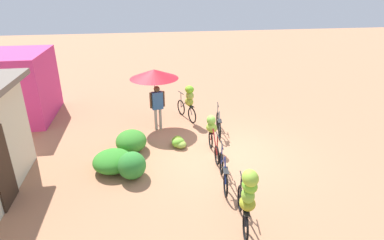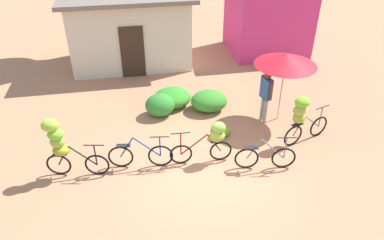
{
  "view_description": "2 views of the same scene",
  "coord_description": "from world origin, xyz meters",
  "px_view_note": "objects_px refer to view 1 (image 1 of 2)",
  "views": [
    {
      "loc": [
        -8.71,
        2.52,
        5.09
      ],
      "look_at": [
        1.25,
        0.86,
        0.76
      ],
      "focal_mm": 29.27,
      "sensor_mm": 36.0,
      "label": 1
    },
    {
      "loc": [
        -1.63,
        -7.2,
        6.33
      ],
      "look_at": [
        -0.11,
        1.11,
        0.88
      ],
      "focal_mm": 34.13,
      "sensor_mm": 36.0,
      "label": 2
    }
  ],
  "objects_px": {
    "bicycle_near_pile": "(223,172)",
    "bicycle_leftmost": "(247,195)",
    "shop_pink": "(14,86)",
    "banana_pile_on_ground": "(178,142)",
    "bicycle_center_loaded": "(212,132)",
    "bicycle_by_shop": "(218,125)",
    "person_vendor": "(157,103)",
    "market_umbrella": "(154,74)",
    "bicycle_rightmost": "(189,100)"
  },
  "relations": [
    {
      "from": "bicycle_near_pile",
      "to": "bicycle_leftmost",
      "type": "bearing_deg",
      "value": -180.0
    },
    {
      "from": "shop_pink",
      "to": "banana_pile_on_ground",
      "type": "bearing_deg",
      "value": -120.19
    },
    {
      "from": "bicycle_near_pile",
      "to": "bicycle_center_loaded",
      "type": "height_order",
      "value": "bicycle_center_loaded"
    },
    {
      "from": "bicycle_leftmost",
      "to": "bicycle_near_pile",
      "type": "xyz_separation_m",
      "value": [
        1.9,
        0.0,
        -0.64
      ]
    },
    {
      "from": "bicycle_by_shop",
      "to": "person_vendor",
      "type": "height_order",
      "value": "person_vendor"
    },
    {
      "from": "bicycle_center_loaded",
      "to": "person_vendor",
      "type": "relative_size",
      "value": 0.97
    },
    {
      "from": "bicycle_leftmost",
      "to": "bicycle_near_pile",
      "type": "height_order",
      "value": "bicycle_leftmost"
    },
    {
      "from": "market_umbrella",
      "to": "bicycle_by_shop",
      "type": "xyz_separation_m",
      "value": [
        -1.26,
        -2.24,
        -1.7
      ]
    },
    {
      "from": "bicycle_by_shop",
      "to": "bicycle_rightmost",
      "type": "xyz_separation_m",
      "value": [
        1.35,
        0.92,
        0.56
      ]
    },
    {
      "from": "bicycle_center_loaded",
      "to": "banana_pile_on_ground",
      "type": "distance_m",
      "value": 1.32
    },
    {
      "from": "bicycle_by_shop",
      "to": "banana_pile_on_ground",
      "type": "relative_size",
      "value": 2.1
    },
    {
      "from": "market_umbrella",
      "to": "bicycle_rightmost",
      "type": "height_order",
      "value": "market_umbrella"
    },
    {
      "from": "shop_pink",
      "to": "bicycle_by_shop",
      "type": "height_order",
      "value": "shop_pink"
    },
    {
      "from": "bicycle_leftmost",
      "to": "bicycle_by_shop",
      "type": "height_order",
      "value": "bicycle_leftmost"
    },
    {
      "from": "bicycle_near_pile",
      "to": "bicycle_by_shop",
      "type": "height_order",
      "value": "bicycle_by_shop"
    },
    {
      "from": "bicycle_leftmost",
      "to": "bicycle_by_shop",
      "type": "distance_m",
      "value": 5.18
    },
    {
      "from": "shop_pink",
      "to": "bicycle_center_loaded",
      "type": "bearing_deg",
      "value": -119.7
    },
    {
      "from": "market_umbrella",
      "to": "bicycle_center_loaded",
      "type": "xyz_separation_m",
      "value": [
        -2.57,
        -1.69,
        -1.33
      ]
    },
    {
      "from": "market_umbrella",
      "to": "person_vendor",
      "type": "distance_m",
      "value": 1.11
    },
    {
      "from": "shop_pink",
      "to": "person_vendor",
      "type": "xyz_separation_m",
      "value": [
        -2.1,
        -5.65,
        -0.3
      ]
    },
    {
      "from": "banana_pile_on_ground",
      "to": "bicycle_rightmost",
      "type": "bearing_deg",
      "value": -18.08
    },
    {
      "from": "shop_pink",
      "to": "bicycle_rightmost",
      "type": "bearing_deg",
      "value": -102.18
    },
    {
      "from": "bicycle_by_shop",
      "to": "person_vendor",
      "type": "relative_size",
      "value": 0.92
    },
    {
      "from": "bicycle_leftmost",
      "to": "person_vendor",
      "type": "height_order",
      "value": "person_vendor"
    },
    {
      "from": "bicycle_near_pile",
      "to": "bicycle_rightmost",
      "type": "distance_m",
      "value": 4.59
    },
    {
      "from": "bicycle_leftmost",
      "to": "bicycle_rightmost",
      "type": "bearing_deg",
      "value": 2.34
    },
    {
      "from": "bicycle_rightmost",
      "to": "bicycle_by_shop",
      "type": "bearing_deg",
      "value": -145.82
    },
    {
      "from": "bicycle_leftmost",
      "to": "bicycle_center_loaded",
      "type": "height_order",
      "value": "bicycle_leftmost"
    },
    {
      "from": "bicycle_center_loaded",
      "to": "person_vendor",
      "type": "bearing_deg",
      "value": 38.61
    },
    {
      "from": "bicycle_near_pile",
      "to": "banana_pile_on_ground",
      "type": "xyz_separation_m",
      "value": [
        2.42,
        0.96,
        -0.21
      ]
    },
    {
      "from": "bicycle_by_shop",
      "to": "person_vendor",
      "type": "bearing_deg",
      "value": 71.38
    },
    {
      "from": "market_umbrella",
      "to": "bicycle_center_loaded",
      "type": "relative_size",
      "value": 1.32
    },
    {
      "from": "shop_pink",
      "to": "person_vendor",
      "type": "height_order",
      "value": "shop_pink"
    },
    {
      "from": "market_umbrella",
      "to": "person_vendor",
      "type": "bearing_deg",
      "value": -174.26
    },
    {
      "from": "bicycle_rightmost",
      "to": "market_umbrella",
      "type": "bearing_deg",
      "value": 93.89
    },
    {
      "from": "shop_pink",
      "to": "bicycle_rightmost",
      "type": "relative_size",
      "value": 2.03
    },
    {
      "from": "banana_pile_on_ground",
      "to": "person_vendor",
      "type": "distance_m",
      "value": 1.86
    },
    {
      "from": "bicycle_near_pile",
      "to": "person_vendor",
      "type": "xyz_separation_m",
      "value": [
        3.94,
        1.54,
        0.7
      ]
    },
    {
      "from": "shop_pink",
      "to": "banana_pile_on_ground",
      "type": "relative_size",
      "value": 4.2
    },
    {
      "from": "bicycle_near_pile",
      "to": "person_vendor",
      "type": "relative_size",
      "value": 0.98
    },
    {
      "from": "bicycle_near_pile",
      "to": "bicycle_by_shop",
      "type": "relative_size",
      "value": 1.06
    },
    {
      "from": "bicycle_near_pile",
      "to": "shop_pink",
      "type": "bearing_deg",
      "value": 49.94
    },
    {
      "from": "bicycle_by_shop",
      "to": "bicycle_rightmost",
      "type": "distance_m",
      "value": 1.72
    },
    {
      "from": "shop_pink",
      "to": "bicycle_by_shop",
      "type": "relative_size",
      "value": 2.0
    },
    {
      "from": "market_umbrella",
      "to": "bicycle_leftmost",
      "type": "xyz_separation_m",
      "value": [
        -6.36,
        -1.59,
        -1.05
      ]
    },
    {
      "from": "shop_pink",
      "to": "bicycle_leftmost",
      "type": "height_order",
      "value": "shop_pink"
    },
    {
      "from": "shop_pink",
      "to": "market_umbrella",
      "type": "bearing_deg",
      "value": -105.8
    },
    {
      "from": "bicycle_leftmost",
      "to": "bicycle_by_shop",
      "type": "bearing_deg",
      "value": -7.28
    },
    {
      "from": "market_umbrella",
      "to": "bicycle_center_loaded",
      "type": "bearing_deg",
      "value": -146.67
    },
    {
      "from": "bicycle_near_pile",
      "to": "person_vendor",
      "type": "bearing_deg",
      "value": 21.32
    }
  ]
}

